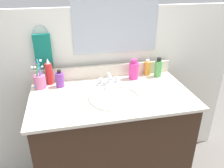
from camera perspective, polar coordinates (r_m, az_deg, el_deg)
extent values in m
cube|color=#382316|center=(1.66, -0.15, -15.34)|extent=(0.96, 0.52, 0.80)
cube|color=beige|center=(1.42, -0.16, -2.88)|extent=(1.00, 0.57, 0.02)
cube|color=beige|center=(1.64, -2.18, 3.26)|extent=(1.00, 0.02, 0.09)
cube|color=white|center=(1.78, -2.43, -2.22)|extent=(2.10, 0.04, 1.30)
cube|color=#B2BCC6|center=(1.59, 1.02, 17.75)|extent=(0.60, 0.01, 0.56)
torus|color=silver|center=(1.57, -17.56, 12.43)|extent=(0.10, 0.01, 0.10)
cube|color=#147260|center=(1.58, -17.02, 8.08)|extent=(0.11, 0.04, 0.22)
torus|color=white|center=(1.37, 0.88, -3.38)|extent=(0.33, 0.33, 0.02)
ellipsoid|color=white|center=(1.39, 0.87, -4.98)|extent=(0.28, 0.28, 0.11)
cylinder|color=#B2B5BA|center=(1.41, 0.86, -6.20)|extent=(0.04, 0.04, 0.01)
cube|color=silver|center=(1.54, -0.81, 0.21)|extent=(0.16, 0.05, 0.01)
cylinder|color=silver|center=(1.53, -0.81, 1.43)|extent=(0.02, 0.02, 0.06)
cylinder|color=silver|center=(1.48, -0.55, 1.94)|extent=(0.02, 0.09, 0.02)
cylinder|color=silver|center=(1.52, -2.84, 0.83)|extent=(0.03, 0.03, 0.04)
cylinder|color=silver|center=(1.54, 1.19, 1.20)|extent=(0.03, 0.03, 0.04)
cylinder|color=#4C9E4C|center=(1.68, 11.54, 3.79)|extent=(0.05, 0.05, 0.12)
cylinder|color=black|center=(1.65, 11.76, 6.08)|extent=(0.03, 0.03, 0.03)
cylinder|color=#D8338C|center=(1.61, 5.49, 3.32)|extent=(0.07, 0.07, 0.12)
cylinder|color=#D8338C|center=(1.59, 5.60, 5.72)|extent=(0.04, 0.04, 0.03)
cylinder|color=red|center=(1.57, -15.55, 2.47)|extent=(0.04, 0.04, 0.15)
cone|color=white|center=(1.54, -15.96, 5.61)|extent=(0.02, 0.02, 0.04)
cylinder|color=#7A3899|center=(1.53, -13.02, 1.02)|extent=(0.06, 0.06, 0.10)
cylinder|color=black|center=(1.51, -13.24, 3.05)|extent=(0.02, 0.02, 0.02)
cylinder|color=gold|center=(1.69, 8.90, 3.95)|extent=(0.05, 0.05, 0.10)
cylinder|color=white|center=(1.67, 9.04, 5.79)|extent=(0.03, 0.03, 0.01)
cylinder|color=#D16693|center=(1.55, -17.75, 0.58)|extent=(0.08, 0.08, 0.09)
cylinder|color=green|center=(1.52, -18.25, 1.90)|extent=(0.02, 0.03, 0.16)
cube|color=white|center=(1.49, -18.90, 4.01)|extent=(0.01, 0.02, 0.01)
cylinder|color=#26B2B2|center=(1.53, -17.55, 2.70)|extent=(0.03, 0.01, 0.19)
cube|color=white|center=(1.50, -17.59, 5.65)|extent=(0.01, 0.02, 0.01)
cylinder|color=blue|center=(1.52, -18.39, 2.12)|extent=(0.05, 0.05, 0.16)
cube|color=white|center=(1.48, -19.57, 4.05)|extent=(0.01, 0.02, 0.01)
cylinder|color=#B23FBF|center=(1.52, -17.63, 2.14)|extent=(0.05, 0.04, 0.16)
cube|color=white|center=(1.48, -17.22, 4.23)|extent=(0.01, 0.02, 0.01)
cylinder|color=white|center=(1.53, -18.40, 2.02)|extent=(0.05, 0.04, 0.16)
cube|color=white|center=(1.49, -19.60, 3.84)|extent=(0.01, 0.02, 0.01)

